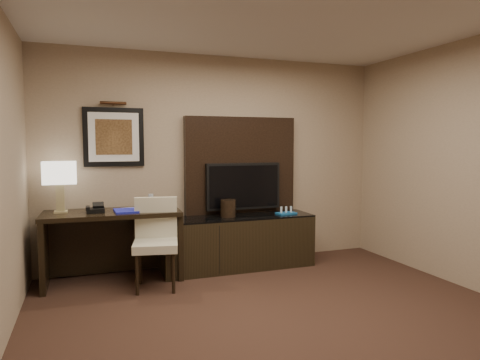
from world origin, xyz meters
name	(u,v)px	position (x,y,z in m)	size (l,w,h in m)	color
floor	(311,344)	(0.00, 0.00, -0.01)	(4.50, 5.00, 0.01)	#321E16
wall_back	(218,161)	(0.00, 2.50, 1.35)	(4.50, 0.01, 2.70)	#9C866A
desk	(113,246)	(-1.36, 2.15, 0.40)	(1.51, 0.65, 0.81)	black
credenza	(238,242)	(0.16, 2.15, 0.33)	(1.92, 0.53, 0.66)	black
tv_wall_panel	(241,167)	(0.30, 2.44, 1.27)	(1.50, 0.12, 1.30)	black
tv	(243,186)	(0.30, 2.34, 1.02)	(1.00, 0.08, 0.60)	black
artwork	(114,137)	(-1.30, 2.48, 1.65)	(0.70, 0.04, 0.70)	black
picture_light	(113,103)	(-1.30, 2.44, 2.05)	(0.04, 0.04, 0.30)	#3C2313
desk_chair	(156,244)	(-0.94, 1.72, 0.49)	(0.47, 0.54, 0.97)	beige
table_lamp	(60,185)	(-1.90, 2.25, 1.11)	(0.37, 0.21, 0.61)	tan
desk_phone	(96,208)	(-1.54, 2.11, 0.85)	(0.19, 0.17, 0.10)	black
blue_folder	(126,211)	(-1.21, 2.07, 0.82)	(0.25, 0.33, 0.02)	#191DA3
book	(123,202)	(-1.24, 2.15, 0.91)	(0.15, 0.02, 0.20)	tan
water_bottle	(151,201)	(-0.92, 2.18, 0.89)	(0.06, 0.06, 0.18)	silver
ice_bucket	(228,208)	(0.03, 2.16, 0.77)	(0.19, 0.19, 0.21)	black
minibar_tray	(286,210)	(0.80, 2.10, 0.71)	(0.25, 0.15, 0.09)	#185C9E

